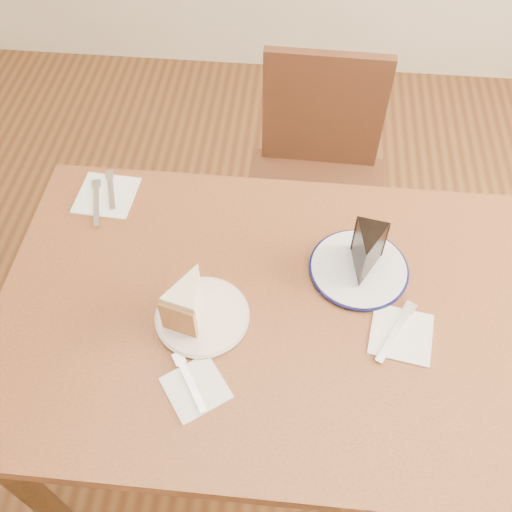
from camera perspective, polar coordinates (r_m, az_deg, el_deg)
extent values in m
plane|color=#442612|center=(1.94, 0.65, -17.00)|extent=(4.00, 4.00, 0.00)
cube|color=#552B17|center=(1.28, 0.94, -5.74)|extent=(1.20, 0.80, 0.04)
cylinder|color=black|center=(1.61, -21.39, -21.16)|extent=(0.06, 0.06, 0.71)
cylinder|color=black|center=(1.87, -14.96, -1.31)|extent=(0.06, 0.06, 0.71)
cylinder|color=black|center=(1.85, 18.69, -3.90)|extent=(0.06, 0.06, 0.71)
cube|color=#361B10|center=(1.83, 5.80, 4.99)|extent=(0.45, 0.45, 0.04)
cylinder|color=#361B10|center=(2.15, 10.56, 3.73)|extent=(0.04, 0.04, 0.45)
cylinder|color=#361B10|center=(2.14, 0.55, 4.71)|extent=(0.04, 0.04, 0.45)
cylinder|color=#361B10|center=(1.92, 10.45, -4.69)|extent=(0.04, 0.04, 0.45)
cylinder|color=#361B10|center=(1.92, -0.75, -3.63)|extent=(0.04, 0.04, 0.45)
cube|color=#361B10|center=(1.82, 6.76, 14.27)|extent=(0.38, 0.04, 0.40)
cylinder|color=white|center=(1.25, -5.38, -6.01)|extent=(0.20, 0.20, 0.01)
cylinder|color=white|center=(1.34, 10.22, -1.27)|extent=(0.22, 0.22, 0.01)
cube|color=white|center=(1.18, -6.04, -12.98)|extent=(0.16, 0.16, 0.00)
cube|color=white|center=(1.27, 14.32, -7.58)|extent=(0.15, 0.15, 0.00)
cube|color=white|center=(1.52, -14.73, 5.91)|extent=(0.15, 0.15, 0.00)
cube|color=silver|center=(1.18, -6.62, -12.41)|extent=(0.09, 0.13, 0.00)
cube|color=silver|center=(1.26, 13.80, -7.37)|extent=(0.09, 0.16, 0.00)
cube|color=silver|center=(1.53, -14.29, 6.41)|extent=(0.06, 0.14, 0.00)
cube|color=silver|center=(1.50, -15.66, 5.13)|extent=(0.06, 0.16, 0.00)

